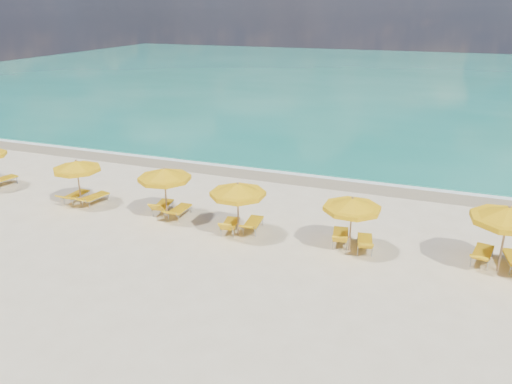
% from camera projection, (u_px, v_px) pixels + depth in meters
% --- Properties ---
extents(ground_plane, '(120.00, 120.00, 0.00)m').
position_uv_depth(ground_plane, '(243.00, 232.00, 20.26)').
color(ground_plane, beige).
extents(ocean, '(120.00, 80.00, 0.30)m').
position_uv_depth(ocean, '(386.00, 78.00, 62.35)').
color(ocean, '#157763').
rests_on(ocean, ground).
extents(wet_sand_band, '(120.00, 2.60, 0.01)m').
position_uv_depth(wet_sand_band, '(294.00, 177.00, 26.75)').
color(wet_sand_band, tan).
rests_on(wet_sand_band, ground).
extents(foam_line, '(120.00, 1.20, 0.03)m').
position_uv_depth(foam_line, '(298.00, 172.00, 27.45)').
color(foam_line, white).
rests_on(foam_line, ground).
extents(whitecap_near, '(14.00, 0.36, 0.05)m').
position_uv_depth(whitecap_near, '(253.00, 129.00, 37.13)').
color(whitecap_near, white).
rests_on(whitecap_near, ground).
extents(whitecap_far, '(18.00, 0.30, 0.05)m').
position_uv_depth(whitecap_far, '(454.00, 124.00, 38.69)').
color(whitecap_far, white).
rests_on(whitecap_far, ground).
extents(umbrella_1, '(2.81, 2.81, 2.16)m').
position_uv_depth(umbrella_1, '(77.00, 166.00, 22.39)').
color(umbrella_1, '#A67E53').
rests_on(umbrella_1, ground).
extents(umbrella_2, '(2.70, 2.70, 2.29)m').
position_uv_depth(umbrella_2, '(164.00, 175.00, 20.92)').
color(umbrella_2, '#A67E53').
rests_on(umbrella_2, ground).
extents(umbrella_3, '(2.92, 2.92, 2.25)m').
position_uv_depth(umbrella_3, '(238.00, 190.00, 19.30)').
color(umbrella_3, '#A67E53').
rests_on(umbrella_3, ground).
extents(umbrella_4, '(2.74, 2.74, 2.17)m').
position_uv_depth(umbrella_4, '(352.00, 205.00, 18.07)').
color(umbrella_4, '#A67E53').
rests_on(umbrella_4, ground).
extents(umbrella_5, '(3.00, 3.00, 2.46)m').
position_uv_depth(umbrella_5, '(508.00, 215.00, 16.54)').
color(umbrella_5, '#A67E53').
rests_on(umbrella_5, ground).
extents(lounger_0_right, '(0.95, 1.92, 0.67)m').
position_uv_depth(lounger_0_right, '(2.00, 182.00, 25.28)').
color(lounger_0_right, '#A5A8AD').
rests_on(lounger_0_right, ground).
extents(lounger_1_left, '(0.61, 1.71, 0.66)m').
position_uv_depth(lounger_1_left, '(76.00, 198.00, 23.30)').
color(lounger_1_left, '#A5A8AD').
rests_on(lounger_1_left, ground).
extents(lounger_1_right, '(0.91, 1.84, 0.64)m').
position_uv_depth(lounger_1_right, '(95.00, 200.00, 23.03)').
color(lounger_1_right, '#A5A8AD').
rests_on(lounger_1_right, ground).
extents(lounger_2_left, '(0.86, 1.77, 0.80)m').
position_uv_depth(lounger_2_left, '(163.00, 208.00, 22.04)').
color(lounger_2_left, '#A5A8AD').
rests_on(lounger_2_left, ground).
extents(lounger_2_right, '(0.58, 1.73, 0.69)m').
position_uv_depth(lounger_2_right, '(179.00, 213.00, 21.59)').
color(lounger_2_right, '#A5A8AD').
rests_on(lounger_2_right, ground).
extents(lounger_3_left, '(0.83, 1.69, 0.79)m').
position_uv_depth(lounger_3_left, '(230.00, 227.00, 20.18)').
color(lounger_3_left, '#A5A8AD').
rests_on(lounger_3_left, ground).
extents(lounger_3_right, '(0.71, 1.79, 0.69)m').
position_uv_depth(lounger_3_right, '(253.00, 226.00, 20.29)').
color(lounger_3_right, '#A5A8AD').
rests_on(lounger_3_right, ground).
extents(lounger_4_left, '(0.85, 1.81, 0.81)m').
position_uv_depth(lounger_4_left, '(340.00, 239.00, 19.17)').
color(lounger_4_left, '#A5A8AD').
rests_on(lounger_4_left, ground).
extents(lounger_4_right, '(0.83, 1.74, 0.75)m').
position_uv_depth(lounger_4_right, '(365.00, 245.00, 18.70)').
color(lounger_4_right, '#A5A8AD').
rests_on(lounger_4_right, ground).
extents(lounger_5_left, '(0.96, 1.94, 0.76)m').
position_uv_depth(lounger_5_left, '(482.00, 257.00, 17.79)').
color(lounger_5_left, '#A5A8AD').
rests_on(lounger_5_left, ground).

